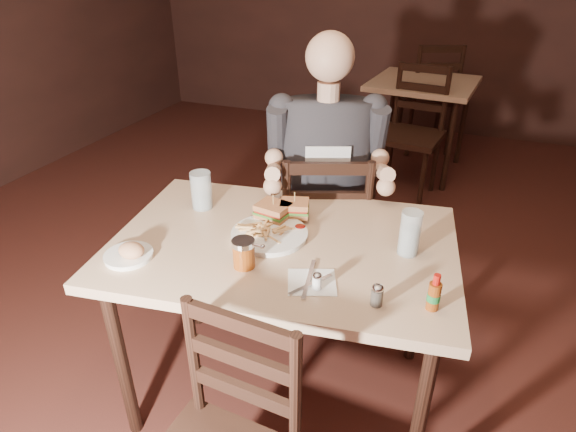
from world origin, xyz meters
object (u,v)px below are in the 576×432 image
(chair_far, at_px, (323,234))
(syrup_dispenser, at_px, (244,253))
(bg_chair_near, at_px, (409,136))
(glass_right, at_px, (410,233))
(main_table, at_px, (283,259))
(bg_chair_far, at_px, (428,97))
(glass_left, at_px, (201,190))
(dinner_plate, at_px, (269,235))
(side_plate, at_px, (129,256))
(diner, at_px, (327,145))
(hot_sauce, at_px, (435,292))
(bg_table, at_px, (423,92))

(chair_far, bearing_deg, syrup_dispenser, 66.13)
(bg_chair_near, bearing_deg, glass_right, -74.61)
(main_table, distance_m, bg_chair_far, 3.24)
(bg_chair_near, height_order, glass_right, bg_chair_near)
(glass_left, bearing_deg, dinner_plate, -18.79)
(main_table, relative_size, bg_chair_far, 1.34)
(dinner_plate, bearing_deg, side_plate, -142.97)
(diner, bearing_deg, syrup_dispenser, -115.41)
(hot_sauce, bearing_deg, bg_chair_far, 96.42)
(bg_chair_near, distance_m, side_plate, 2.52)
(bg_table, distance_m, glass_left, 2.62)
(glass_right, relative_size, syrup_dispenser, 1.60)
(bg_table, xyz_separation_m, bg_chair_near, (-0.00, -0.55, -0.20))
(glass_right, bearing_deg, glass_left, 177.16)
(glass_right, bearing_deg, bg_table, 95.93)
(dinner_plate, bearing_deg, hot_sauce, -18.10)
(bg_chair_far, bearing_deg, glass_right, 72.20)
(chair_far, relative_size, hot_sauce, 7.69)
(bg_chair_far, bearing_deg, bg_table, 67.30)
(bg_chair_near, relative_size, glass_right, 5.95)
(bg_table, bearing_deg, diner, -94.44)
(diner, xyz_separation_m, syrup_dispenser, (-0.06, -0.72, -0.13))
(chair_far, xyz_separation_m, syrup_dispenser, (-0.04, -0.77, 0.35))
(bg_table, distance_m, diner, 2.18)
(diner, height_order, hot_sauce, diner)
(bg_chair_far, xyz_separation_m, hot_sauce, (0.38, -3.42, 0.33))
(bg_chair_far, bearing_deg, main_table, 64.39)
(bg_table, height_order, hot_sauce, hot_sauce)
(main_table, relative_size, dinner_plate, 4.85)
(hot_sauce, bearing_deg, glass_left, 161.65)
(chair_far, distance_m, side_plate, 1.02)
(hot_sauce, xyz_separation_m, side_plate, (-1.01, -0.10, -0.05))
(bg_chair_far, distance_m, diner, 2.74)
(bg_chair_near, relative_size, syrup_dispenser, 9.55)
(dinner_plate, height_order, side_plate, dinner_plate)
(hot_sauce, bearing_deg, bg_chair_near, 99.41)
(glass_left, bearing_deg, glass_right, -2.84)
(main_table, relative_size, syrup_dispenser, 13.18)
(bg_table, bearing_deg, chair_far, -95.00)
(dinner_plate, distance_m, hot_sauce, 0.64)
(dinner_plate, bearing_deg, glass_left, 161.21)
(bg_table, relative_size, syrup_dispenser, 8.62)
(diner, bearing_deg, side_plate, -139.49)
(main_table, bearing_deg, diner, 90.30)
(bg_chair_far, relative_size, bg_chair_near, 1.03)
(glass_right, bearing_deg, diner, 134.54)
(syrup_dispenser, bearing_deg, main_table, 63.72)
(glass_right, bearing_deg, dinner_plate, -171.11)
(chair_far, distance_m, glass_left, 0.70)
(chair_far, bearing_deg, dinner_plate, 65.57)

